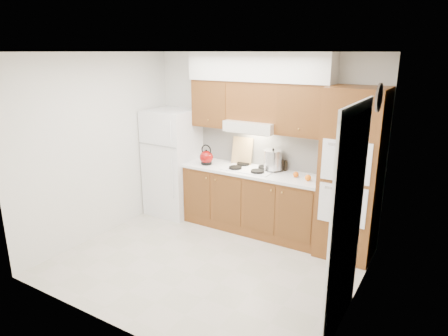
% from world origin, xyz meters
% --- Properties ---
extents(floor, '(3.60, 3.60, 0.00)m').
position_xyz_m(floor, '(0.00, 0.00, 0.00)').
color(floor, '#BFB5A7').
rests_on(floor, ground).
extents(ceiling, '(3.60, 3.60, 0.00)m').
position_xyz_m(ceiling, '(0.00, 0.00, 2.60)').
color(ceiling, white).
rests_on(ceiling, wall_back).
extents(wall_back, '(3.60, 0.02, 2.60)m').
position_xyz_m(wall_back, '(0.00, 1.50, 1.30)').
color(wall_back, silver).
rests_on(wall_back, floor).
extents(wall_left, '(0.02, 3.00, 2.60)m').
position_xyz_m(wall_left, '(-1.80, 0.00, 1.30)').
color(wall_left, silver).
rests_on(wall_left, floor).
extents(wall_right, '(0.02, 3.00, 2.60)m').
position_xyz_m(wall_right, '(1.80, 0.00, 1.30)').
color(wall_right, silver).
rests_on(wall_right, floor).
extents(fridge, '(0.75, 0.72, 1.72)m').
position_xyz_m(fridge, '(-1.41, 1.14, 0.86)').
color(fridge, white).
rests_on(fridge, floor).
extents(base_cabinets, '(2.11, 0.60, 0.90)m').
position_xyz_m(base_cabinets, '(0.02, 1.20, 0.45)').
color(base_cabinets, brown).
rests_on(base_cabinets, floor).
extents(countertop, '(2.13, 0.62, 0.04)m').
position_xyz_m(countertop, '(0.03, 1.19, 0.92)').
color(countertop, white).
rests_on(countertop, base_cabinets).
extents(backsplash, '(2.11, 0.03, 0.56)m').
position_xyz_m(backsplash, '(0.02, 1.49, 1.22)').
color(backsplash, white).
rests_on(backsplash, countertop).
extents(oven_cabinet, '(0.70, 0.65, 2.20)m').
position_xyz_m(oven_cabinet, '(1.44, 1.18, 1.10)').
color(oven_cabinet, brown).
rests_on(oven_cabinet, floor).
extents(upper_cab_left, '(0.63, 0.33, 0.70)m').
position_xyz_m(upper_cab_left, '(-0.71, 1.33, 1.85)').
color(upper_cab_left, brown).
rests_on(upper_cab_left, wall_back).
extents(upper_cab_right, '(0.73, 0.33, 0.70)m').
position_xyz_m(upper_cab_right, '(0.72, 1.33, 1.85)').
color(upper_cab_right, brown).
rests_on(upper_cab_right, wall_back).
extents(range_hood, '(0.75, 0.45, 0.15)m').
position_xyz_m(range_hood, '(-0.02, 1.27, 1.57)').
color(range_hood, silver).
rests_on(range_hood, wall_back).
extents(upper_cab_over_hood, '(0.75, 0.33, 0.55)m').
position_xyz_m(upper_cab_over_hood, '(-0.02, 1.33, 1.92)').
color(upper_cab_over_hood, brown).
rests_on(upper_cab_over_hood, range_hood).
extents(soffit, '(2.13, 0.36, 0.40)m').
position_xyz_m(soffit, '(0.03, 1.32, 2.40)').
color(soffit, silver).
rests_on(soffit, wall_back).
extents(cooktop, '(0.74, 0.50, 0.01)m').
position_xyz_m(cooktop, '(-0.02, 1.21, 0.95)').
color(cooktop, white).
rests_on(cooktop, countertop).
extents(doorway, '(0.02, 0.90, 2.10)m').
position_xyz_m(doorway, '(1.79, -0.35, 1.05)').
color(doorway, black).
rests_on(doorway, floor).
extents(wall_clock, '(0.02, 0.30, 0.30)m').
position_xyz_m(wall_clock, '(1.79, 0.55, 2.15)').
color(wall_clock, '#3F3833').
rests_on(wall_clock, wall_right).
extents(kettle, '(0.27, 0.27, 0.21)m').
position_xyz_m(kettle, '(-0.72, 1.09, 1.05)').
color(kettle, maroon).
rests_on(kettle, countertop).
extents(cutting_board, '(0.33, 0.14, 0.43)m').
position_xyz_m(cutting_board, '(-0.26, 1.40, 1.14)').
color(cutting_board, tan).
rests_on(cutting_board, countertop).
extents(stock_pot, '(0.32, 0.32, 0.27)m').
position_xyz_m(stock_pot, '(0.29, 1.30, 1.10)').
color(stock_pot, silver).
rests_on(stock_pot, cooktop).
extents(condiment_a, '(0.07, 0.07, 0.21)m').
position_xyz_m(condiment_a, '(0.31, 1.44, 1.04)').
color(condiment_a, black).
rests_on(condiment_a, countertop).
extents(condiment_b, '(0.07, 0.07, 0.17)m').
position_xyz_m(condiment_b, '(0.42, 1.35, 1.03)').
color(condiment_b, black).
rests_on(condiment_b, countertop).
extents(condiment_c, '(0.07, 0.07, 0.15)m').
position_xyz_m(condiment_c, '(0.44, 1.41, 1.02)').
color(condiment_c, black).
rests_on(condiment_c, countertop).
extents(orange_near, '(0.11, 0.11, 0.08)m').
position_xyz_m(orange_near, '(0.89, 1.12, 0.98)').
color(orange_near, orange).
rests_on(orange_near, countertop).
extents(orange_far, '(0.09, 0.09, 0.08)m').
position_xyz_m(orange_far, '(0.70, 1.19, 0.98)').
color(orange_far, orange).
rests_on(orange_far, countertop).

